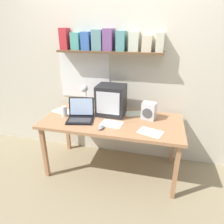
{
  "coord_description": "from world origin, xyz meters",
  "views": [
    {
      "loc": [
        0.5,
        -2.07,
        1.72
      ],
      "look_at": [
        0.0,
        0.0,
        0.81
      ],
      "focal_mm": 32.0,
      "sensor_mm": 36.0,
      "label": 1
    }
  ],
  "objects_px": {
    "crt_monitor": "(111,100)",
    "juice_glass": "(64,112)",
    "space_heater": "(149,111)",
    "computer_mouse": "(101,127)",
    "loose_paper_near_monitor": "(150,132)",
    "printed_handout": "(112,124)",
    "open_notebook": "(63,111)",
    "corner_desk": "(112,124)",
    "desk_lamp": "(85,94)",
    "loose_paper_near_laptop": "(135,113)",
    "laptop": "(81,114)"
  },
  "relations": [
    {
      "from": "printed_handout",
      "to": "loose_paper_near_monitor",
      "type": "height_order",
      "value": "same"
    },
    {
      "from": "loose_paper_near_laptop",
      "to": "printed_handout",
      "type": "bearing_deg",
      "value": -121.8
    },
    {
      "from": "computer_mouse",
      "to": "space_heater",
      "type": "bearing_deg",
      "value": 38.52
    },
    {
      "from": "laptop",
      "to": "loose_paper_near_monitor",
      "type": "bearing_deg",
      "value": -21.65
    },
    {
      "from": "computer_mouse",
      "to": "desk_lamp",
      "type": "bearing_deg",
      "value": 127.15
    },
    {
      "from": "loose_paper_near_laptop",
      "to": "computer_mouse",
      "type": "bearing_deg",
      "value": -121.62
    },
    {
      "from": "desk_lamp",
      "to": "printed_handout",
      "type": "distance_m",
      "value": 0.58
    },
    {
      "from": "computer_mouse",
      "to": "loose_paper_near_monitor",
      "type": "bearing_deg",
      "value": 4.77
    },
    {
      "from": "desk_lamp",
      "to": "loose_paper_near_laptop",
      "type": "distance_m",
      "value": 0.69
    },
    {
      "from": "desk_lamp",
      "to": "space_heater",
      "type": "relative_size",
      "value": 1.7
    },
    {
      "from": "printed_handout",
      "to": "laptop",
      "type": "bearing_deg",
      "value": 173.4
    },
    {
      "from": "printed_handout",
      "to": "loose_paper_near_monitor",
      "type": "relative_size",
      "value": 0.9
    },
    {
      "from": "space_heater",
      "to": "printed_handout",
      "type": "height_order",
      "value": "space_heater"
    },
    {
      "from": "juice_glass",
      "to": "loose_paper_near_laptop",
      "type": "distance_m",
      "value": 0.88
    },
    {
      "from": "crt_monitor",
      "to": "open_notebook",
      "type": "bearing_deg",
      "value": -172.44
    },
    {
      "from": "laptop",
      "to": "loose_paper_near_monitor",
      "type": "height_order",
      "value": "laptop"
    },
    {
      "from": "juice_glass",
      "to": "loose_paper_near_laptop",
      "type": "relative_size",
      "value": 0.45
    },
    {
      "from": "corner_desk",
      "to": "crt_monitor",
      "type": "distance_m",
      "value": 0.3
    },
    {
      "from": "juice_glass",
      "to": "loose_paper_near_monitor",
      "type": "distance_m",
      "value": 1.06
    },
    {
      "from": "corner_desk",
      "to": "loose_paper_near_laptop",
      "type": "bearing_deg",
      "value": 45.74
    },
    {
      "from": "crt_monitor",
      "to": "space_heater",
      "type": "distance_m",
      "value": 0.47
    },
    {
      "from": "juice_glass",
      "to": "loose_paper_near_monitor",
      "type": "height_order",
      "value": "juice_glass"
    },
    {
      "from": "laptop",
      "to": "loose_paper_near_laptop",
      "type": "height_order",
      "value": "laptop"
    },
    {
      "from": "loose_paper_near_monitor",
      "to": "loose_paper_near_laptop",
      "type": "distance_m",
      "value": 0.5
    },
    {
      "from": "laptop",
      "to": "space_heater",
      "type": "relative_size",
      "value": 1.71
    },
    {
      "from": "space_heater",
      "to": "open_notebook",
      "type": "xyz_separation_m",
      "value": [
        -1.09,
        -0.04,
        -0.1
      ]
    },
    {
      "from": "crt_monitor",
      "to": "juice_glass",
      "type": "distance_m",
      "value": 0.59
    },
    {
      "from": "laptop",
      "to": "computer_mouse",
      "type": "height_order",
      "value": "laptop"
    },
    {
      "from": "juice_glass",
      "to": "computer_mouse",
      "type": "distance_m",
      "value": 0.57
    },
    {
      "from": "desk_lamp",
      "to": "loose_paper_near_monitor",
      "type": "distance_m",
      "value": 0.99
    },
    {
      "from": "space_heater",
      "to": "computer_mouse",
      "type": "xyz_separation_m",
      "value": [
        -0.48,
        -0.38,
        -0.09
      ]
    },
    {
      "from": "juice_glass",
      "to": "space_heater",
      "type": "relative_size",
      "value": 0.64
    },
    {
      "from": "space_heater",
      "to": "loose_paper_near_laptop",
      "type": "distance_m",
      "value": 0.23
    },
    {
      "from": "corner_desk",
      "to": "juice_glass",
      "type": "distance_m",
      "value": 0.6
    },
    {
      "from": "crt_monitor",
      "to": "space_heater",
      "type": "bearing_deg",
      "value": -1.58
    },
    {
      "from": "printed_handout",
      "to": "open_notebook",
      "type": "xyz_separation_m",
      "value": [
        -0.7,
        0.2,
        -0.0
      ]
    },
    {
      "from": "desk_lamp",
      "to": "computer_mouse",
      "type": "bearing_deg",
      "value": -56.54
    },
    {
      "from": "computer_mouse",
      "to": "open_notebook",
      "type": "relative_size",
      "value": 0.35
    },
    {
      "from": "computer_mouse",
      "to": "printed_handout",
      "type": "bearing_deg",
      "value": 58.85
    },
    {
      "from": "crt_monitor",
      "to": "loose_paper_near_laptop",
      "type": "xyz_separation_m",
      "value": [
        0.29,
        0.09,
        -0.18
      ]
    },
    {
      "from": "corner_desk",
      "to": "laptop",
      "type": "relative_size",
      "value": 4.67
    },
    {
      "from": "space_heater",
      "to": "computer_mouse",
      "type": "distance_m",
      "value": 0.62
    },
    {
      "from": "loose_paper_near_monitor",
      "to": "printed_handout",
      "type": "bearing_deg",
      "value": 167.65
    },
    {
      "from": "crt_monitor",
      "to": "computer_mouse",
      "type": "xyz_separation_m",
      "value": [
        -0.01,
        -0.41,
        -0.17
      ]
    },
    {
      "from": "laptop",
      "to": "corner_desk",
      "type": "bearing_deg",
      "value": -2.33
    },
    {
      "from": "desk_lamp",
      "to": "loose_paper_near_monitor",
      "type": "height_order",
      "value": "desk_lamp"
    },
    {
      "from": "desk_lamp",
      "to": "printed_handout",
      "type": "relative_size",
      "value": 1.34
    },
    {
      "from": "open_notebook",
      "to": "loose_paper_near_laptop",
      "type": "xyz_separation_m",
      "value": [
        0.92,
        0.16,
        0.0
      ]
    },
    {
      "from": "computer_mouse",
      "to": "printed_handout",
      "type": "relative_size",
      "value": 0.42
    },
    {
      "from": "loose_paper_near_monitor",
      "to": "computer_mouse",
      "type": "bearing_deg",
      "value": -175.23
    }
  ]
}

